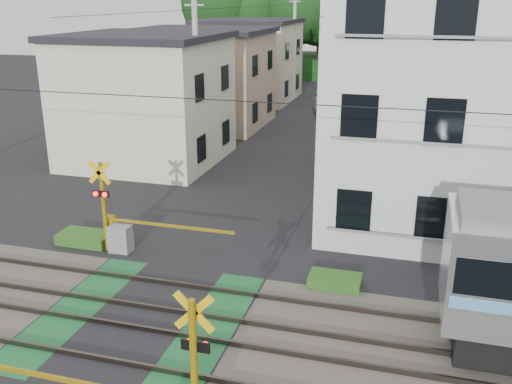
% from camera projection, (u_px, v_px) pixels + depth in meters
% --- Properties ---
extents(ground, '(120.00, 120.00, 0.00)m').
position_uv_depth(ground, '(140.00, 319.00, 14.83)').
color(ground, black).
extents(track_bed, '(120.00, 120.00, 0.14)m').
position_uv_depth(track_bed, '(140.00, 318.00, 14.82)').
color(track_bed, '#47423A').
rests_on(track_bed, ground).
extents(crossing_signal_far, '(4.74, 0.65, 3.09)m').
position_uv_depth(crossing_signal_far, '(118.00, 231.00, 18.59)').
color(crossing_signal_far, yellow).
rests_on(crossing_signal_far, ground).
extents(apartment_block, '(10.20, 8.36, 9.30)m').
position_uv_depth(apartment_block, '(480.00, 97.00, 19.75)').
color(apartment_block, silver).
rests_on(apartment_block, ground).
extents(houses_row, '(22.07, 31.35, 6.80)m').
position_uv_depth(houses_row, '(322.00, 72.00, 37.29)').
color(houses_row, beige).
rests_on(houses_row, ground).
extents(tree_hill, '(40.00, 12.60, 11.47)m').
position_uv_depth(tree_hill, '(353.00, 17.00, 57.13)').
color(tree_hill, '#153A13').
rests_on(tree_hill, ground).
extents(catenary, '(60.00, 5.04, 7.00)m').
position_uv_depth(catenary, '(386.00, 208.00, 12.11)').
color(catenary, '#2D2D33').
rests_on(catenary, ground).
extents(utility_poles, '(7.90, 42.00, 8.00)m').
position_uv_depth(utility_poles, '(293.00, 64.00, 34.71)').
color(utility_poles, '#A5A5A0').
rests_on(utility_poles, ground).
extents(pedestrian, '(0.69, 0.46, 1.86)m').
position_uv_depth(pedestrian, '(317.00, 105.00, 39.10)').
color(pedestrian, '#2A2B35').
rests_on(pedestrian, ground).
extents(weed_patches, '(10.25, 8.80, 0.40)m').
position_uv_depth(weed_patches, '(202.00, 324.00, 14.23)').
color(weed_patches, '#2D5E1E').
rests_on(weed_patches, ground).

